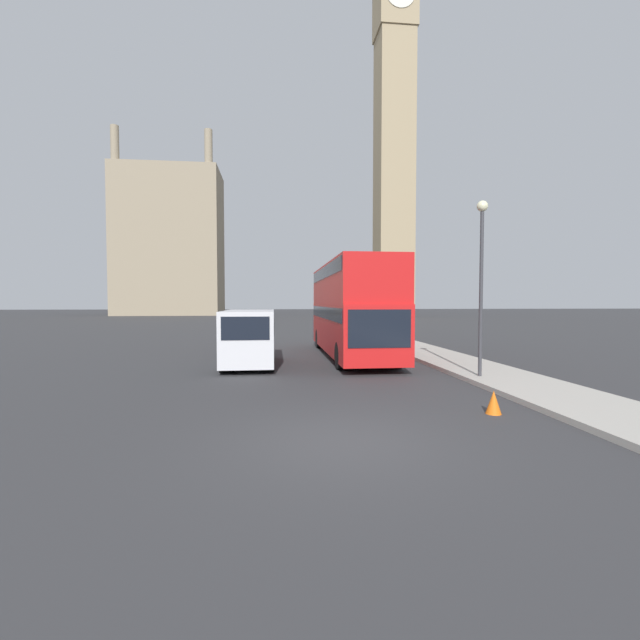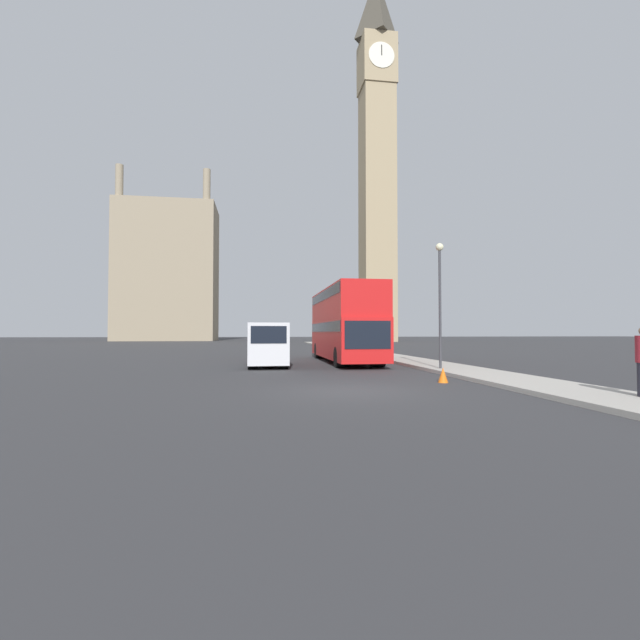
# 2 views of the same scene
# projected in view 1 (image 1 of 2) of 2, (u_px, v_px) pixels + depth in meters

# --- Properties ---
(ground_plane) EXTENTS (300.00, 300.00, 0.00)m
(ground_plane) POSITION_uv_depth(u_px,v_px,m) (343.00, 442.00, 8.02)
(ground_plane) COLOR #333335
(clock_tower) EXTENTS (6.53, 6.70, 72.20)m
(clock_tower) POSITION_uv_depth(u_px,v_px,m) (394.00, 104.00, 74.36)
(clock_tower) COLOR tan
(clock_tower) RESTS_ON ground_plane
(building_block_distant) EXTENTS (20.10, 12.56, 35.44)m
(building_block_distant) POSITION_uv_depth(u_px,v_px,m) (170.00, 243.00, 86.46)
(building_block_distant) COLOR gray
(building_block_distant) RESTS_ON ground_plane
(red_double_decker_bus) EXTENTS (2.61, 11.25, 4.40)m
(red_double_decker_bus) POSITION_uv_depth(u_px,v_px,m) (351.00, 306.00, 20.52)
(red_double_decker_bus) COLOR red
(red_double_decker_bus) RESTS_ON ground_plane
(white_van) EXTENTS (2.03, 5.04, 2.28)m
(white_van) POSITION_uv_depth(u_px,v_px,m) (249.00, 336.00, 17.48)
(white_van) COLOR silver
(white_van) RESTS_ON ground_plane
(street_lamp) EXTENTS (0.36, 0.36, 5.82)m
(street_lamp) POSITION_uv_depth(u_px,v_px,m) (481.00, 262.00, 14.16)
(street_lamp) COLOR #38383D
(street_lamp) RESTS_ON sidewalk_strip
(traffic_cone) EXTENTS (0.36, 0.36, 0.55)m
(traffic_cone) POSITION_uv_depth(u_px,v_px,m) (494.00, 402.00, 10.02)
(traffic_cone) COLOR orange
(traffic_cone) RESTS_ON ground_plane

